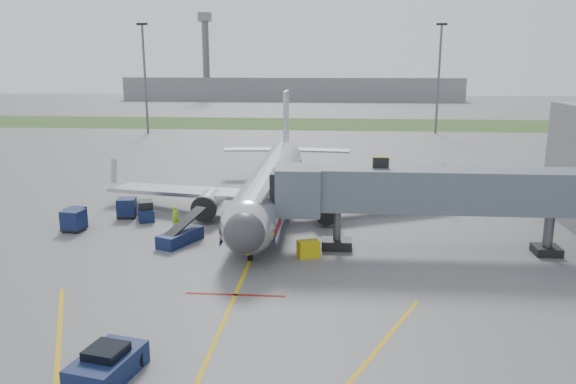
# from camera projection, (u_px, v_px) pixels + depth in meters

# --- Properties ---
(ground) EXTENTS (400.00, 400.00, 0.00)m
(ground) POSITION_uv_depth(u_px,v_px,m) (246.00, 270.00, 37.12)
(ground) COLOR #565659
(ground) RESTS_ON ground
(grass_strip) EXTENTS (300.00, 25.00, 0.01)m
(grass_strip) POSITION_uv_depth(u_px,v_px,m) (309.00, 124.00, 124.47)
(grass_strip) COLOR #2D4C1E
(grass_strip) RESTS_ON ground
(apron_markings) EXTENTS (21.52, 50.00, 0.01)m
(apron_markings) POSITION_uv_depth(u_px,v_px,m) (224.00, 321.00, 29.94)
(apron_markings) COLOR gold
(apron_markings) RESTS_ON ground
(airliner) EXTENTS (32.10, 35.67, 10.25)m
(airliner) POSITION_uv_depth(u_px,v_px,m) (271.00, 183.00, 51.32)
(airliner) COLOR silver
(airliner) RESTS_ON ground
(jet_bridge) EXTENTS (25.30, 4.00, 6.90)m
(jet_bridge) POSITION_uv_depth(u_px,v_px,m) (434.00, 191.00, 39.91)
(jet_bridge) COLOR slate
(jet_bridge) RESTS_ON ground
(light_mast_left) EXTENTS (2.00, 0.44, 20.40)m
(light_mast_left) POSITION_uv_depth(u_px,v_px,m) (145.00, 76.00, 105.05)
(light_mast_left) COLOR #595B60
(light_mast_left) RESTS_ON ground
(light_mast_right) EXTENTS (2.00, 0.44, 20.40)m
(light_mast_right) POSITION_uv_depth(u_px,v_px,m) (439.00, 76.00, 105.43)
(light_mast_right) COLOR #595B60
(light_mast_right) RESTS_ON ground
(distant_terminal) EXTENTS (120.00, 14.00, 8.00)m
(distant_terminal) POSITION_uv_depth(u_px,v_px,m) (292.00, 88.00, 202.01)
(distant_terminal) COLOR slate
(distant_terminal) RESTS_ON ground
(control_tower) EXTENTS (4.00, 4.00, 30.00)m
(control_tower) POSITION_uv_depth(u_px,v_px,m) (206.00, 50.00, 196.58)
(control_tower) COLOR #595B60
(control_tower) RESTS_ON ground
(pushback_tug) EXTENTS (2.81, 3.85, 1.45)m
(pushback_tug) POSITION_uv_depth(u_px,v_px,m) (107.00, 365.00, 24.44)
(pushback_tug) COLOR #0D153B
(pushback_tug) RESTS_ON ground
(baggage_tug) EXTENTS (2.08, 2.73, 1.70)m
(baggage_tug) POSITION_uv_depth(u_px,v_px,m) (146.00, 211.00, 48.86)
(baggage_tug) COLOR #0D153B
(baggage_tug) RESTS_ON ground
(baggage_cart_a) EXTENTS (1.63, 1.63, 1.51)m
(baggage_cart_a) POSITION_uv_depth(u_px,v_px,m) (76.00, 216.00, 47.28)
(baggage_cart_a) COLOR #0D153B
(baggage_cart_a) RESTS_ON ground
(baggage_cart_b) EXTENTS (1.82, 1.82, 1.73)m
(baggage_cart_b) POSITION_uv_depth(u_px,v_px,m) (74.00, 220.00, 45.61)
(baggage_cart_b) COLOR #0D153B
(baggage_cart_b) RESTS_ON ground
(baggage_cart_c) EXTENTS (1.85, 1.85, 1.72)m
(baggage_cart_c) POSITION_uv_depth(u_px,v_px,m) (127.00, 208.00, 49.60)
(baggage_cart_c) COLOR #0D153B
(baggage_cart_c) RESTS_ON ground
(belt_loader) EXTENTS (3.06, 4.79, 2.29)m
(belt_loader) POSITION_uv_depth(u_px,v_px,m) (181.00, 236.00, 42.54)
(belt_loader) COLOR #0D153B
(belt_loader) RESTS_ON ground
(ground_power_cart) EXTENTS (1.73, 1.45, 1.18)m
(ground_power_cart) POSITION_uv_depth(u_px,v_px,m) (308.00, 249.00, 39.58)
(ground_power_cart) COLOR #C5AC0B
(ground_power_cart) RESTS_ON ground
(ramp_worker) EXTENTS (0.80, 0.79, 1.86)m
(ramp_worker) POSITION_uv_depth(u_px,v_px,m) (175.00, 217.00, 46.33)
(ramp_worker) COLOR #93E71B
(ramp_worker) RESTS_ON ground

